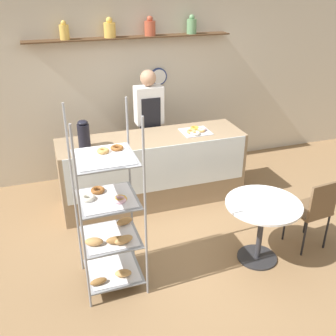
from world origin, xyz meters
The scene contains 9 objects.
ground_plane centered at (0.00, 0.00, 0.00)m, with size 14.00×14.00×0.00m, color olive.
back_wall centered at (0.00, 2.09, 1.36)m, with size 10.00×0.30×2.70m.
display_counter centered at (0.00, 1.00, 0.47)m, with size 2.44×0.70×0.94m.
pastry_rack centered at (-0.84, -0.42, 0.76)m, with size 0.58×0.59×1.84m.
person_worker centered at (0.12, 1.53, 0.94)m, with size 0.38×0.23×1.69m.
cafe_table centered at (0.73, -0.57, 0.54)m, with size 0.79×0.79×0.71m.
cafe_chair centered at (1.39, -0.59, 0.54)m, with size 0.42×0.42×0.88m.
coffee_carafe centered at (-0.87, 0.95, 1.11)m, with size 0.15×0.15×0.34m.
donut_tray_counter centered at (0.61, 0.98, 0.96)m, with size 0.38×0.35×0.05m.
Camera 1 is at (-1.31, -3.54, 2.83)m, focal length 42.00 mm.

